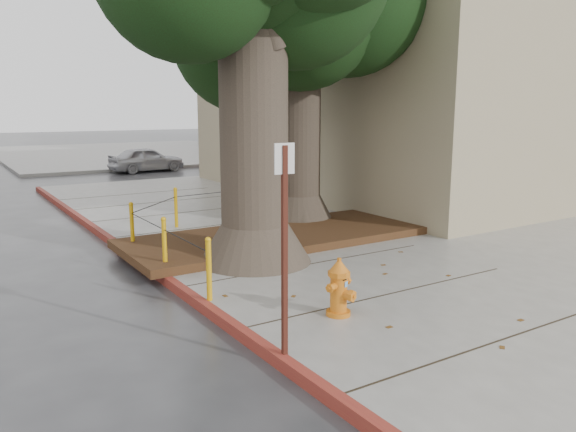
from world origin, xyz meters
The scene contains 14 objects.
ground centered at (0.00, 0.00, 0.00)m, with size 140.00×140.00×0.00m, color #28282B.
sidewalk_main centered at (6.00, 2.50, 0.07)m, with size 16.00×26.00×0.15m, color slate.
sidewalk_far centered at (6.00, 30.00, 0.07)m, with size 16.00×20.00×0.15m, color slate.
curb_red centered at (-2.00, 2.50, 0.07)m, with size 0.14×26.00×0.16m, color maroon.
planter_bed centered at (0.90, 3.90, 0.23)m, with size 6.40×2.60×0.16m, color black.
building_corner centered at (10.00, 8.50, 5.00)m, with size 12.00×13.00×10.00m, color gray.
building_side_white centered at (16.00, 26.00, 4.50)m, with size 10.00×10.00×9.00m, color silver.
building_side_grey centered at (22.00, 32.00, 6.00)m, with size 12.00×14.00×12.00m, color slate.
tree_far centered at (2.64, 5.32, 5.02)m, with size 4.50×3.80×7.17m.
bollard_ring centered at (-0.87, 4.38, 0.66)m, with size 3.79×5.39×0.95m.
fire_hydrant centered at (-0.69, -0.29, 0.54)m, with size 0.43×0.43×0.80m.
signpost centered at (-1.95, -0.93, 1.50)m, with size 0.24×0.06×2.38m.
car_silver centered at (3.31, 19.42, 0.58)m, with size 1.37×3.40×1.16m, color #B6B5BB.
car_red centered at (8.27, 18.23, 0.66)m, with size 1.39×3.98×1.31m, color maroon.
Camera 1 is at (-5.12, -5.97, 2.89)m, focal length 35.00 mm.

